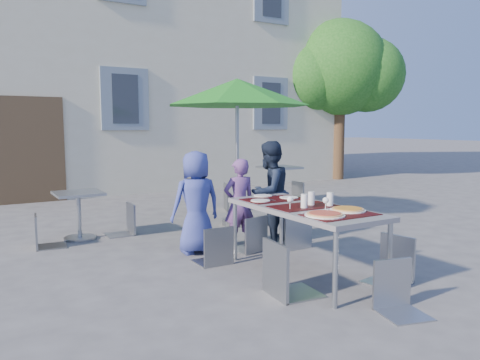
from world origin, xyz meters
TOP-DOWN VIEW (x-y plane):
  - ground at (0.00, 0.00)m, footprint 90.00×90.00m
  - building at (-0.00, 11.50)m, footprint 13.60×8.20m
  - tree at (6.55, 7.54)m, footprint 3.60×3.00m
  - dining_table at (-0.19, 0.79)m, footprint 0.80×1.85m
  - pizza_near_left at (-0.37, 0.26)m, footprint 0.38×0.38m
  - pizza_near_right at (0.00, 0.34)m, footprint 0.35×0.35m
  - glassware at (-0.13, 0.70)m, footprint 0.54×0.36m
  - place_settings at (-0.18, 1.41)m, footprint 0.68×0.51m
  - child_0 at (-0.78, 2.19)m, footprint 0.65×0.45m
  - child_1 at (-0.21, 2.10)m, footprint 0.46×0.33m
  - child_2 at (0.29, 2.13)m, footprint 0.77×0.60m
  - chair_0 at (-0.81, 1.63)m, footprint 0.38×0.38m
  - chair_1 at (-0.15, 1.89)m, footprint 0.46×0.47m
  - chair_2 at (0.41, 1.75)m, footprint 0.44×0.45m
  - chair_3 at (-0.72, 0.40)m, footprint 0.49×0.48m
  - chair_4 at (0.47, 0.17)m, footprint 0.46×0.45m
  - chair_5 at (-0.11, -0.41)m, footprint 0.45×0.46m
  - patio_umbrella at (0.52, 3.38)m, footprint 2.28×2.28m
  - cafe_table_0 at (-1.89, 3.68)m, footprint 0.63×0.63m
  - bg_chair_l_0 at (-2.39, 3.46)m, footprint 0.42×0.41m
  - bg_chair_r_0 at (-1.24, 3.66)m, footprint 0.39×0.39m
  - cafe_table_1 at (2.34, 4.74)m, footprint 0.72×0.72m
  - bg_chair_l_1 at (1.09, 4.55)m, footprint 0.56×0.55m
  - bg_chair_r_1 at (2.56, 4.52)m, footprint 0.40×0.39m

SIDE VIEW (x-z plane):
  - ground at x=0.00m, z-range 0.00..0.00m
  - cafe_table_0 at x=-1.89m, z-range 0.10..0.77m
  - bg_chair_l_0 at x=-2.39m, z-range 0.07..0.90m
  - chair_5 at x=-0.11m, z-range 0.07..0.90m
  - chair_0 at x=-0.81m, z-range 0.07..0.92m
  - bg_chair_r_0 at x=-1.24m, z-range 0.07..0.93m
  - bg_chair_r_1 at x=2.56m, z-range 0.07..0.94m
  - chair_1 at x=-0.15m, z-range 0.07..0.94m
  - chair_4 at x=0.47m, z-range 0.07..0.97m
  - cafe_table_1 at x=2.34m, z-range 0.15..0.92m
  - bg_chair_l_1 at x=1.09m, z-range 0.08..1.06m
  - chair_2 at x=0.41m, z-range 0.09..1.07m
  - child_1 at x=-0.21m, z-range 0.00..1.18m
  - chair_3 at x=-0.72m, z-range 0.09..1.09m
  - child_0 at x=-0.78m, z-range 0.00..1.29m
  - dining_table at x=-0.19m, z-range 0.32..1.07m
  - child_2 at x=0.29m, z-range 0.00..1.40m
  - place_settings at x=-0.18m, z-range 0.76..0.77m
  - pizza_near_right at x=0.00m, z-range 0.75..0.78m
  - pizza_near_left at x=-0.37m, z-range 0.75..0.78m
  - glassware at x=-0.13m, z-range 0.75..0.90m
  - patio_umbrella at x=0.52m, z-range 0.93..3.27m
  - tree at x=6.55m, z-range 0.90..5.60m
  - building at x=0.00m, z-range -0.70..10.40m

